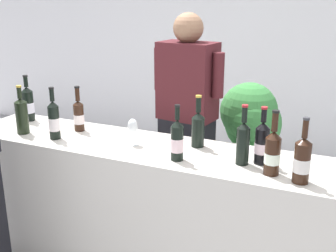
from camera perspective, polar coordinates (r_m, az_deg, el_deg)
The scene contains 15 objects.
wall_back at distance 4.91m, azimuth 10.76°, elevation 12.50°, with size 8.00×0.10×2.80m, color white.
counter at distance 2.79m, azimuth -3.48°, elevation -11.47°, with size 2.49×0.55×0.91m, color beige.
wine_bottle_0 at distance 2.33m, azimuth 1.26°, elevation -1.97°, with size 0.07×0.07×0.32m.
wine_bottle_1 at distance 2.91m, azimuth -12.19°, elevation 1.49°, with size 0.07×0.07×0.31m.
wine_bottle_2 at distance 2.78m, azimuth -15.43°, elevation 0.81°, with size 0.07×0.07×0.34m.
wine_bottle_3 at distance 3.25m, azimuth -18.72°, elevation 2.90°, with size 0.09×0.09×0.34m.
wine_bottle_4 at distance 2.95m, azimuth -19.49°, elevation 1.46°, with size 0.08×0.08×0.33m.
wine_bottle_5 at distance 2.21m, azimuth 14.20°, elevation -3.51°, with size 0.08×0.08×0.35m.
wine_bottle_6 at distance 2.16m, azimuth 17.98°, elevation -4.50°, with size 0.08×0.08×0.34m.
wine_bottle_7 at distance 2.31m, azimuth 10.29°, elevation -2.11°, with size 0.07×0.07×0.34m.
wine_bottle_8 at distance 2.34m, azimuth 12.81°, elevation -2.26°, with size 0.08×0.08×0.33m.
wine_bottle_9 at distance 2.54m, azimuth 4.14°, elevation -0.22°, with size 0.08×0.08×0.32m.
wine_glass at distance 2.58m, azimuth -4.88°, elevation -0.23°, with size 0.08×0.08×0.17m.
person_server at distance 3.07m, azimuth 2.60°, elevation -0.91°, with size 0.55×0.30×1.70m.
potted_shrub at distance 3.30m, azimuth 11.30°, elevation -0.10°, with size 0.47×0.57×1.18m.
Camera 1 is at (1.14, -2.16, 1.81)m, focal length 44.27 mm.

